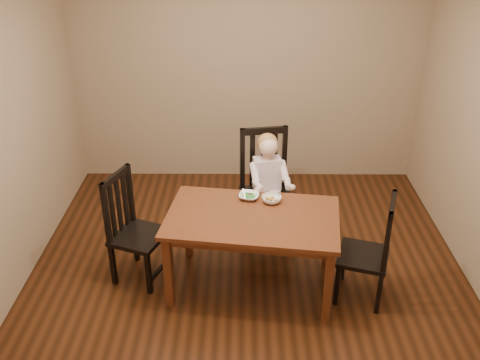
{
  "coord_description": "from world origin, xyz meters",
  "views": [
    {
      "loc": [
        -0.04,
        -3.96,
        3.06
      ],
      "look_at": [
        -0.07,
        0.25,
        0.84
      ],
      "focal_mm": 40.0,
      "sensor_mm": 36.0,
      "label": 1
    }
  ],
  "objects_px": {
    "chair_right": "(370,252)",
    "bowl_peas": "(249,196)",
    "chair_left": "(134,230)",
    "bowl_veg": "(272,199)",
    "dining_table": "(252,224)",
    "chair_child": "(266,189)",
    "toddler": "(267,178)"
  },
  "relations": [
    {
      "from": "bowl_veg",
      "to": "toddler",
      "type": "bearing_deg",
      "value": 91.7
    },
    {
      "from": "chair_child",
      "to": "bowl_peas",
      "type": "distance_m",
      "value": 0.57
    },
    {
      "from": "chair_child",
      "to": "chair_right",
      "type": "relative_size",
      "value": 1.16
    },
    {
      "from": "chair_right",
      "to": "bowl_veg",
      "type": "height_order",
      "value": "chair_right"
    },
    {
      "from": "chair_child",
      "to": "chair_right",
      "type": "distance_m",
      "value": 1.26
    },
    {
      "from": "dining_table",
      "to": "chair_child",
      "type": "height_order",
      "value": "chair_child"
    },
    {
      "from": "chair_child",
      "to": "chair_left",
      "type": "height_order",
      "value": "chair_child"
    },
    {
      "from": "dining_table",
      "to": "chair_right",
      "type": "distance_m",
      "value": 1.0
    },
    {
      "from": "toddler",
      "to": "bowl_veg",
      "type": "xyz_separation_m",
      "value": [
        0.02,
        -0.51,
        0.05
      ]
    },
    {
      "from": "bowl_peas",
      "to": "chair_child",
      "type": "bearing_deg",
      "value": 71.18
    },
    {
      "from": "toddler",
      "to": "bowl_veg",
      "type": "bearing_deg",
      "value": 81.85
    },
    {
      "from": "dining_table",
      "to": "toddler",
      "type": "distance_m",
      "value": 0.76
    },
    {
      "from": "chair_left",
      "to": "bowl_peas",
      "type": "relative_size",
      "value": 5.76
    },
    {
      "from": "toddler",
      "to": "bowl_veg",
      "type": "height_order",
      "value": "toddler"
    },
    {
      "from": "chair_child",
      "to": "dining_table",
      "type": "bearing_deg",
      "value": 69.9
    },
    {
      "from": "dining_table",
      "to": "chair_left",
      "type": "xyz_separation_m",
      "value": [
        -1.04,
        0.13,
        -0.15
      ]
    },
    {
      "from": "chair_left",
      "to": "chair_right",
      "type": "bearing_deg",
      "value": 102.88
    },
    {
      "from": "toddler",
      "to": "chair_child",
      "type": "bearing_deg",
      "value": -90.0
    },
    {
      "from": "bowl_veg",
      "to": "chair_child",
      "type": "bearing_deg",
      "value": 92.52
    },
    {
      "from": "chair_right",
      "to": "bowl_peas",
      "type": "height_order",
      "value": "chair_right"
    },
    {
      "from": "chair_left",
      "to": "bowl_veg",
      "type": "relative_size",
      "value": 5.86
    },
    {
      "from": "bowl_peas",
      "to": "chair_left",
      "type": "bearing_deg",
      "value": -171.12
    },
    {
      "from": "dining_table",
      "to": "bowl_peas",
      "type": "xyz_separation_m",
      "value": [
        -0.03,
        0.29,
        0.11
      ]
    },
    {
      "from": "chair_child",
      "to": "toddler",
      "type": "height_order",
      "value": "chair_child"
    },
    {
      "from": "chair_left",
      "to": "toddler",
      "type": "height_order",
      "value": "chair_left"
    },
    {
      "from": "chair_child",
      "to": "toddler",
      "type": "xyz_separation_m",
      "value": [
        0.01,
        -0.06,
        0.15
      ]
    },
    {
      "from": "chair_right",
      "to": "bowl_veg",
      "type": "xyz_separation_m",
      "value": [
        -0.81,
        0.38,
        0.28
      ]
    },
    {
      "from": "chair_left",
      "to": "bowl_veg",
      "type": "height_order",
      "value": "chair_left"
    },
    {
      "from": "chair_right",
      "to": "bowl_veg",
      "type": "bearing_deg",
      "value": 82.48
    },
    {
      "from": "dining_table",
      "to": "bowl_peas",
      "type": "relative_size",
      "value": 8.71
    },
    {
      "from": "chair_child",
      "to": "toddler",
      "type": "distance_m",
      "value": 0.16
    },
    {
      "from": "chair_child",
      "to": "bowl_peas",
      "type": "height_order",
      "value": "chair_child"
    }
  ]
}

